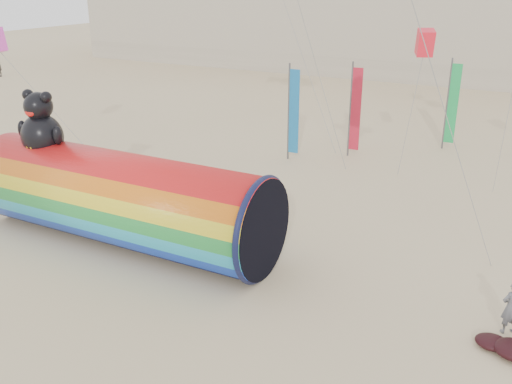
% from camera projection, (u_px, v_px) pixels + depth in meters
% --- Properties ---
extents(ground, '(160.00, 160.00, 0.00)m').
position_uv_depth(ground, '(223.00, 268.00, 19.72)').
color(ground, '#CCB58C').
rests_on(ground, ground).
extents(windsock_assembly, '(11.96, 3.64, 5.51)m').
position_uv_depth(windsock_assembly, '(122.00, 196.00, 21.06)').
color(windsock_assembly, red).
rests_on(windsock_assembly, ground).
extents(kite_handler, '(0.71, 0.66, 1.63)m').
position_uv_depth(kite_handler, '(511.00, 307.00, 15.89)').
color(kite_handler, slate).
rests_on(kite_handler, ground).
extents(festival_banners, '(7.74, 6.16, 5.20)m').
position_uv_depth(festival_banners, '(368.00, 109.00, 31.17)').
color(festival_banners, '#59595E').
rests_on(festival_banners, ground).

